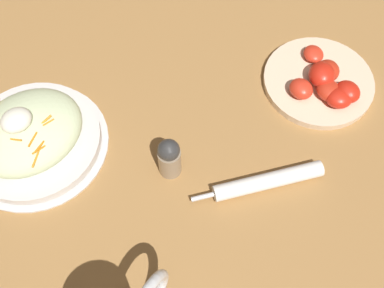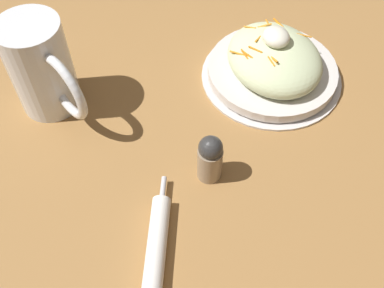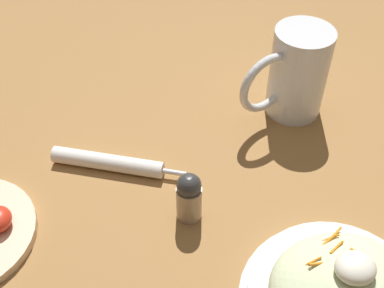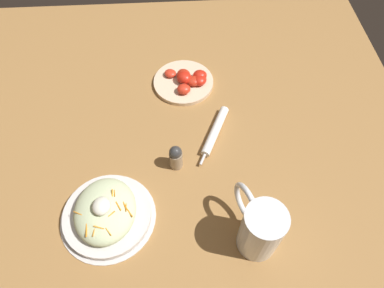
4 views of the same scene
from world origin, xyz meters
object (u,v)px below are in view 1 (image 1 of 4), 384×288
napkin_roll (267,181)px  tomato_plate (322,82)px  salad_plate (30,136)px  salt_shaker (169,157)px

napkin_roll → tomato_plate: size_ratio=1.02×
salad_plate → tomato_plate: 0.50m
napkin_roll → tomato_plate: bearing=-159.9°
tomato_plate → salt_shaker: salt_shaker is taller
salad_plate → napkin_roll: (-0.24, 0.29, -0.02)m
napkin_roll → salt_shaker: bearing=-50.1°
salad_plate → salt_shaker: size_ratio=2.90×
salad_plate → napkin_roll: salad_plate is taller
napkin_roll → salt_shaker: (0.10, -0.12, 0.03)m
napkin_roll → salt_shaker: size_ratio=2.40×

